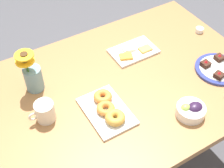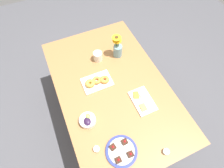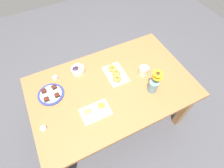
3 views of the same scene
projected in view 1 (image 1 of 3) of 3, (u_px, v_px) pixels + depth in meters
ground_plane at (112, 163)px, 2.12m from camera, size 6.00×6.00×0.00m
dining_table at (112, 100)px, 1.65m from camera, size 1.60×1.00×0.74m
coffee_mug at (44, 111)px, 1.42m from camera, size 0.13×0.09×0.10m
grape_bowl at (191, 110)px, 1.45m from camera, size 0.14×0.14×0.07m
cheese_platter at (133, 51)px, 1.78m from camera, size 0.26×0.17×0.03m
croissant_platter at (108, 109)px, 1.47m from camera, size 0.19×0.28×0.05m
jam_cup_berry at (200, 30)px, 1.91m from camera, size 0.05×0.05×0.03m
dessert_plate at (218, 69)px, 1.68m from camera, size 0.25×0.25×0.05m
flower_vase at (33, 76)px, 1.53m from camera, size 0.11×0.10×0.24m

